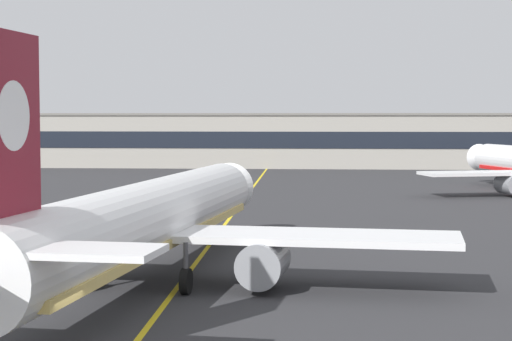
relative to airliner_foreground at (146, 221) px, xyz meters
The scene contains 3 objects.
taxiway_centreline 15.54m from the airliner_foreground, 84.78° to the left, with size 0.30×180.00×0.01m, color yellow.
airliner_foreground is the anchor object (origin of this frame).
terminal_building 108.44m from the airliner_foreground, 83.80° to the left, with size 128.58×12.40×9.38m.
Camera 1 is at (7.71, -29.32, 8.73)m, focal length 61.23 mm.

